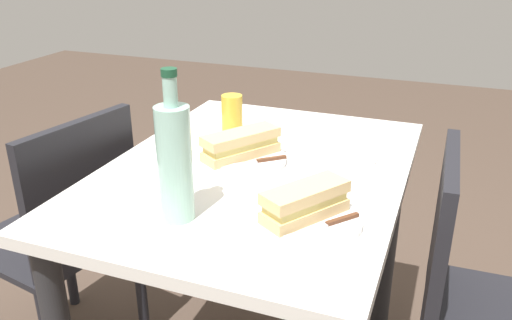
% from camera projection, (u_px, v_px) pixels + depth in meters
% --- Properties ---
extents(dining_table, '(0.99, 0.74, 0.75)m').
position_uv_depth(dining_table, '(256.00, 213.00, 1.42)').
color(dining_table, silver).
rests_on(dining_table, ground).
extents(chair_far, '(0.41, 0.41, 0.85)m').
position_uv_depth(chair_far, '(475.00, 302.00, 1.28)').
color(chair_far, black).
rests_on(chair_far, ground).
extents(chair_near, '(0.47, 0.47, 0.85)m').
position_uv_depth(chair_near, '(67.00, 232.00, 1.58)').
color(chair_near, black).
rests_on(chair_near, ground).
extents(plate_near, '(0.24, 0.24, 0.01)m').
position_uv_depth(plate_near, '(241.00, 159.00, 1.39)').
color(plate_near, white).
rests_on(plate_near, dining_table).
extents(baguette_sandwich_near, '(0.21, 0.17, 0.07)m').
position_uv_depth(baguette_sandwich_near, '(241.00, 144.00, 1.38)').
color(baguette_sandwich_near, '#DBB77A').
rests_on(baguette_sandwich_near, plate_near).
extents(knife_near, '(0.13, 0.14, 0.01)m').
position_uv_depth(knife_near, '(257.00, 161.00, 1.35)').
color(knife_near, silver).
rests_on(knife_near, plate_near).
extents(plate_far, '(0.24, 0.24, 0.01)m').
position_uv_depth(plate_far, '(304.00, 220.00, 1.10)').
color(plate_far, white).
rests_on(plate_far, dining_table).
extents(baguette_sandwich_far, '(0.20, 0.16, 0.07)m').
position_uv_depth(baguette_sandwich_far, '(305.00, 202.00, 1.08)').
color(baguette_sandwich_far, '#DBB77A').
rests_on(baguette_sandwich_far, plate_far).
extents(knife_far, '(0.15, 0.12, 0.01)m').
position_uv_depth(knife_far, '(327.00, 224.00, 1.06)').
color(knife_far, silver).
rests_on(knife_far, plate_far).
extents(water_bottle, '(0.07, 0.07, 0.32)m').
position_uv_depth(water_bottle, '(175.00, 161.00, 1.07)').
color(water_bottle, '#99C6B7').
rests_on(water_bottle, dining_table).
extents(beer_glass, '(0.06, 0.06, 0.12)m').
position_uv_depth(beer_glass, '(232.00, 115.00, 1.56)').
color(beer_glass, gold).
rests_on(beer_glass, dining_table).
extents(paper_napkin, '(0.16, 0.16, 0.00)m').
position_uv_depth(paper_napkin, '(358.00, 150.00, 1.47)').
color(paper_napkin, white).
rests_on(paper_napkin, dining_table).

